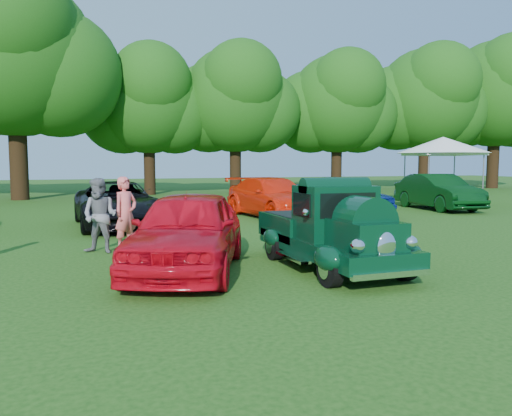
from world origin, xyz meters
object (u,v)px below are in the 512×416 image
object	(u,v)px
spectator_grey	(100,216)
back_car_black	(117,204)
spectator_pink	(126,214)
hero_pickup	(330,232)
back_car_green	(438,192)
red_convertible	(188,231)
back_car_blue	(341,195)
canopy_tent	(443,146)
back_car_orange	(273,197)

from	to	relation	value
spectator_grey	back_car_black	bearing A→B (deg)	113.66
spectator_pink	spectator_grey	world-z (taller)	spectator_pink
hero_pickup	back_car_green	world-z (taller)	hero_pickup
red_convertible	back_car_blue	size ratio (longest dim) A/B	0.96
back_car_black	spectator_pink	world-z (taller)	spectator_pink
hero_pickup	back_car_black	size ratio (longest dim) A/B	0.79
back_car_blue	spectator_pink	size ratio (longest dim) A/B	2.73
back_car_green	canopy_tent	distance (m)	3.96
red_convertible	back_car_orange	world-z (taller)	red_convertible
back_car_black	canopy_tent	world-z (taller)	canopy_tent
back_car_black	back_car_blue	xyz separation A→B (m)	(8.69, 0.86, 0.08)
hero_pickup	spectator_grey	bearing A→B (deg)	142.53
back_car_black	spectator_grey	world-z (taller)	spectator_grey
back_car_green	spectator_grey	size ratio (longest dim) A/B	2.78
back_car_orange	canopy_tent	xyz separation A→B (m)	(10.32, 2.86, 2.19)
back_car_blue	canopy_tent	distance (m)	8.44
back_car_green	hero_pickup	bearing A→B (deg)	-131.86
hero_pickup	canopy_tent	size ratio (longest dim) A/B	0.77
spectator_pink	red_convertible	bearing A→B (deg)	-107.93
back_car_orange	back_car_blue	bearing A→B (deg)	-13.72
back_car_orange	spectator_pink	distance (m)	8.33
hero_pickup	canopy_tent	xyz separation A→B (m)	(12.73, 11.98, 2.24)
red_convertible	canopy_tent	world-z (taller)	canopy_tent
back_car_blue	spectator_grey	world-z (taller)	spectator_grey
canopy_tent	back_car_black	bearing A→B (deg)	-166.14
back_car_black	spectator_pink	size ratio (longest dim) A/B	3.03
spectator_grey	back_car_green	bearing A→B (deg)	55.52
back_car_blue	canopy_tent	world-z (taller)	canopy_tent
hero_pickup	back_car_blue	xyz separation A→B (m)	(5.19, 8.84, 0.11)
back_car_black	spectator_grey	bearing A→B (deg)	-101.62
back_car_orange	spectator_pink	world-z (taller)	spectator_pink
back_car_black	back_car_orange	size ratio (longest dim) A/B	1.01
red_convertible	back_car_green	size ratio (longest dim) A/B	0.95
spectator_pink	back_car_orange	bearing A→B (deg)	7.37
hero_pickup	spectator_grey	distance (m)	5.31
hero_pickup	red_convertible	distance (m)	2.78
spectator_grey	canopy_tent	distance (m)	19.18
red_convertible	spectator_grey	bearing A→B (deg)	141.85
back_car_blue	spectator_pink	world-z (taller)	spectator_pink
canopy_tent	back_car_orange	bearing A→B (deg)	-164.54
back_car_black	back_car_orange	world-z (taller)	back_car_orange
hero_pickup	spectator_grey	world-z (taller)	spectator_grey
red_convertible	back_car_blue	bearing A→B (deg)	68.00
back_car_orange	spectator_grey	world-z (taller)	spectator_grey
back_car_orange	back_car_blue	xyz separation A→B (m)	(2.79, -0.29, 0.06)
red_convertible	spectator_pink	distance (m)	2.91
red_convertible	spectator_pink	xyz separation A→B (m)	(-0.91, 2.76, 0.09)
back_car_black	spectator_grey	xyz separation A→B (m)	(-0.72, -4.75, 0.13)
back_car_orange	back_car_green	xyz separation A→B (m)	(8.08, 0.41, 0.03)
hero_pickup	back_car_orange	distance (m)	9.44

